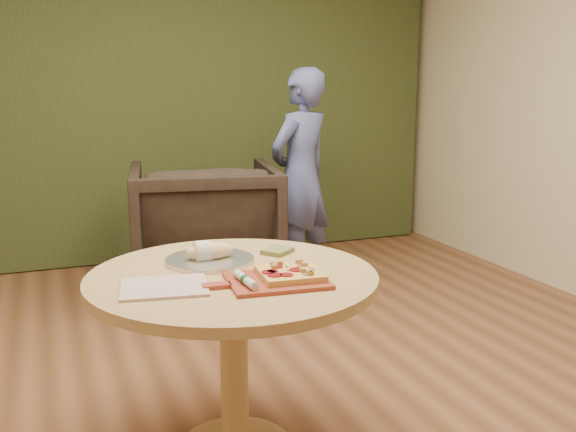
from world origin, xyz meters
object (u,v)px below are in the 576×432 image
at_px(person_standing, 301,176).
at_px(flatbread_pizza, 290,273).
at_px(cutlery_roll, 246,280).
at_px(pizza_paddle, 274,281).
at_px(bread_roll, 207,251).
at_px(pedestal_table, 233,309).
at_px(armchair, 205,221).
at_px(serving_tray, 210,260).

bearing_deg(person_standing, flatbread_pizza, 39.05).
height_order(cutlery_roll, person_standing, person_standing).
distance_m(pizza_paddle, bread_roll, 0.39).
xyz_separation_m(pedestal_table, pizza_paddle, (0.11, -0.17, 0.15)).
bearing_deg(cutlery_roll, flatbread_pizza, 5.08).
bearing_deg(bread_roll, pizza_paddle, -66.27).
distance_m(pizza_paddle, flatbread_pizza, 0.07).
relative_size(flatbread_pizza, bread_roll, 1.23).
relative_size(pedestal_table, bread_roll, 5.70).
relative_size(pizza_paddle, person_standing, 0.29).
bearing_deg(pizza_paddle, flatbread_pizza, 12.00).
relative_size(pedestal_table, cutlery_roll, 5.53).
bearing_deg(person_standing, pizza_paddle, 37.74).
relative_size(flatbread_pizza, armchair, 0.23).
relative_size(pedestal_table, serving_tray, 3.09).
height_order(serving_tray, person_standing, person_standing).
relative_size(serving_tray, person_standing, 0.23).
bearing_deg(armchair, cutlery_roll, 89.28).
bearing_deg(armchair, flatbread_pizza, 93.67).
height_order(pizza_paddle, bread_roll, bread_roll).
bearing_deg(serving_tray, cutlery_roll, -84.82).
xyz_separation_m(cutlery_roll, bread_roll, (-0.04, 0.37, 0.01)).
bearing_deg(cutlery_roll, serving_tray, 91.52).
bearing_deg(pizza_paddle, armchair, 87.60).
distance_m(bread_roll, person_standing, 2.22).
relative_size(pizza_paddle, armchair, 0.45).
distance_m(flatbread_pizza, person_standing, 2.42).
bearing_deg(pizza_paddle, person_standing, 70.44).
bearing_deg(serving_tray, pizza_paddle, -67.49).
height_order(serving_tray, bread_roll, bread_roll).
height_order(pedestal_table, pizza_paddle, pizza_paddle).
xyz_separation_m(cutlery_roll, serving_tray, (-0.03, 0.37, -0.02)).
bearing_deg(bread_roll, person_standing, 58.02).
height_order(bread_roll, person_standing, person_standing).
bearing_deg(serving_tray, flatbread_pizza, -58.66).
bearing_deg(flatbread_pizza, bread_roll, 122.40).
relative_size(cutlery_roll, serving_tray, 0.56).
bearing_deg(armchair, pizza_paddle, 92.05).
height_order(cutlery_roll, bread_roll, bread_roll).
xyz_separation_m(serving_tray, person_standing, (1.16, 1.88, 0.02)).
height_order(pedestal_table, person_standing, person_standing).
bearing_deg(flatbread_pizza, cutlery_roll, -171.26).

